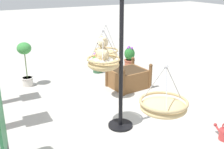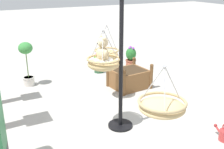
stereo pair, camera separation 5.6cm
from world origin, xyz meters
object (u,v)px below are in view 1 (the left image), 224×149
hanging_basket_with_teddy (104,63)px  hanging_basket_right_low (106,54)px  hanging_basket_left_high (163,106)px  potted_plant_bushy_green (129,58)px  display_pole_central (121,91)px  wooden_planter_box (128,78)px  potted_plant_tall_leafy (25,61)px  potted_plant_flowering_red (98,62)px  teddy_bear (102,52)px

hanging_basket_with_teddy → hanging_basket_right_low: hanging_basket_with_teddy is taller
hanging_basket_left_high → hanging_basket_right_low: (2.64, -0.52, -0.06)m
potted_plant_bushy_green → display_pole_central: bearing=146.5°
wooden_planter_box → potted_plant_bushy_green: (1.22, -0.76, 0.08)m
potted_plant_tall_leafy → hanging_basket_left_high: bearing=-168.1°
display_pole_central → hanging_basket_right_low: 1.30m
potted_plant_flowering_red → hanging_basket_with_teddy: bearing=157.8°
teddy_bear → potted_plant_tall_leafy: size_ratio=0.42×
hanging_basket_left_high → potted_plant_tall_leafy: 4.31m
hanging_basket_with_teddy → hanging_basket_right_low: 1.22m
display_pole_central → potted_plant_bushy_green: size_ratio=3.36×
hanging_basket_left_high → potted_plant_bushy_green: (4.19, -2.03, -0.74)m
hanging_basket_left_high → teddy_bear: bearing=2.5°
hanging_basket_with_teddy → potted_plant_bushy_green: 3.45m
hanging_basket_left_high → potted_plant_bushy_green: 4.71m
display_pole_central → potted_plant_bushy_green: 3.33m
hanging_basket_with_teddy → wooden_planter_box: (1.40, -1.32, -0.94)m
hanging_basket_with_teddy → wooden_planter_box: size_ratio=0.71×
hanging_basket_with_teddy → potted_plant_tall_leafy: hanging_basket_with_teddy is taller
display_pole_central → hanging_basket_right_low: (1.22, -0.32, 0.32)m
hanging_basket_left_high → potted_plant_tall_leafy: hanging_basket_left_high is taller
hanging_basket_with_teddy → wooden_planter_box: hanging_basket_with_teddy is taller
potted_plant_bushy_green → hanging_basket_right_low: bearing=135.7°
hanging_basket_left_high → hanging_basket_right_low: 2.69m
hanging_basket_with_teddy → potted_plant_tall_leafy: (2.62, 0.84, -0.54)m
teddy_bear → hanging_basket_left_high: 1.61m
hanging_basket_right_low → potted_plant_flowering_red: size_ratio=1.24×
hanging_basket_with_teddy → hanging_basket_left_high: bearing=-178.3°
hanging_basket_with_teddy → potted_plant_flowering_red: (2.75, -1.12, -0.90)m
potted_plant_flowering_red → potted_plant_tall_leafy: potted_plant_tall_leafy is taller
display_pole_central → wooden_planter_box: (1.55, -1.07, -0.44)m
hanging_basket_with_teddy → wooden_planter_box: 2.14m
teddy_bear → wooden_planter_box: size_ratio=0.48×
display_pole_central → hanging_basket_with_teddy: (0.15, 0.25, 0.50)m
wooden_planter_box → display_pole_central: bearing=145.3°
teddy_bear → hanging_basket_left_high: teddy_bear is taller
teddy_bear → potted_plant_flowering_red: size_ratio=0.74×
hanging_basket_right_low → hanging_basket_left_high: bearing=168.8°
hanging_basket_left_high → potted_plant_flowering_red: 4.53m
hanging_basket_left_high → potted_plant_flowering_red: (4.33, -1.07, -0.78)m
hanging_basket_right_low → potted_plant_flowering_red: 1.92m
hanging_basket_left_high → potted_plant_flowering_red: hanging_basket_left_high is taller
display_pole_central → hanging_basket_left_high: display_pole_central is taller
hanging_basket_right_low → potted_plant_bushy_green: bearing=-44.3°
hanging_basket_right_low → wooden_planter_box: 1.12m
wooden_planter_box → potted_plant_tall_leafy: size_ratio=0.87×
potted_plant_flowering_red → potted_plant_bushy_green: (-0.14, -0.96, 0.04)m
wooden_planter_box → potted_plant_flowering_red: (1.36, 0.20, 0.05)m
potted_plant_bushy_green → teddy_bear: bearing=141.2°
wooden_planter_box → hanging_basket_right_low: bearing=113.6°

